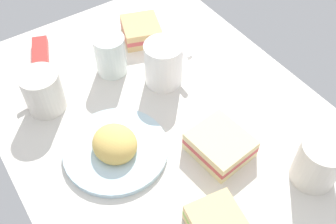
{
  "coord_description": "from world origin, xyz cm",
  "views": [
    {
      "loc": [
        -42.52,
        28.65,
        65.5
      ],
      "look_at": [
        0.0,
        0.0,
        5.0
      ],
      "focal_mm": 41.74,
      "sensor_mm": 36.0,
      "label": 1
    }
  ],
  "objects_px": {
    "coffee_mug_spare": "(43,91)",
    "sandwich_side": "(141,31)",
    "sandwich_extra": "(220,145)",
    "snack_bar": "(40,55)",
    "coffee_mug_milky": "(318,162)",
    "coffee_mug_black": "(164,63)",
    "glass_of_milk": "(111,57)",
    "plate_of_food": "(115,147)"
  },
  "relations": [
    {
      "from": "coffee_mug_black",
      "to": "coffee_mug_milky",
      "type": "xyz_separation_m",
      "value": [
        -0.36,
        -0.09,
        -0.0
      ]
    },
    {
      "from": "coffee_mug_black",
      "to": "sandwich_extra",
      "type": "height_order",
      "value": "coffee_mug_black"
    },
    {
      "from": "sandwich_extra",
      "to": "glass_of_milk",
      "type": "bearing_deg",
      "value": 10.91
    },
    {
      "from": "sandwich_side",
      "to": "glass_of_milk",
      "type": "relative_size",
      "value": 1.29
    },
    {
      "from": "coffee_mug_black",
      "to": "glass_of_milk",
      "type": "relative_size",
      "value": 1.12
    },
    {
      "from": "glass_of_milk",
      "to": "coffee_mug_black",
      "type": "bearing_deg",
      "value": -139.91
    },
    {
      "from": "glass_of_milk",
      "to": "sandwich_side",
      "type": "bearing_deg",
      "value": -61.67
    },
    {
      "from": "sandwich_extra",
      "to": "snack_bar",
      "type": "height_order",
      "value": "sandwich_extra"
    },
    {
      "from": "coffee_mug_black",
      "to": "sandwich_extra",
      "type": "relative_size",
      "value": 0.89
    },
    {
      "from": "sandwich_side",
      "to": "coffee_mug_black",
      "type": "bearing_deg",
      "value": 166.63
    },
    {
      "from": "glass_of_milk",
      "to": "snack_bar",
      "type": "bearing_deg",
      "value": 43.23
    },
    {
      "from": "glass_of_milk",
      "to": "snack_bar",
      "type": "relative_size",
      "value": 0.77
    },
    {
      "from": "coffee_mug_spare",
      "to": "glass_of_milk",
      "type": "distance_m",
      "value": 0.17
    },
    {
      "from": "plate_of_food",
      "to": "sandwich_side",
      "type": "distance_m",
      "value": 0.35
    },
    {
      "from": "coffee_mug_milky",
      "to": "sandwich_extra",
      "type": "xyz_separation_m",
      "value": [
        0.14,
        0.11,
        -0.03
      ]
    },
    {
      "from": "sandwich_side",
      "to": "sandwich_extra",
      "type": "xyz_separation_m",
      "value": [
        -0.38,
        0.06,
        0.0
      ]
    },
    {
      "from": "coffee_mug_milky",
      "to": "sandwich_side",
      "type": "distance_m",
      "value": 0.53
    },
    {
      "from": "coffee_mug_milky",
      "to": "glass_of_milk",
      "type": "distance_m",
      "value": 0.49
    },
    {
      "from": "plate_of_food",
      "to": "coffee_mug_spare",
      "type": "bearing_deg",
      "value": 18.99
    },
    {
      "from": "coffee_mug_spare",
      "to": "sandwich_side",
      "type": "xyz_separation_m",
      "value": [
        0.08,
        -0.29,
        -0.03
      ]
    },
    {
      "from": "plate_of_food",
      "to": "coffee_mug_black",
      "type": "relative_size",
      "value": 1.94
    },
    {
      "from": "coffee_mug_black",
      "to": "sandwich_side",
      "type": "relative_size",
      "value": 0.86
    },
    {
      "from": "snack_bar",
      "to": "coffee_mug_black",
      "type": "bearing_deg",
      "value": -116.91
    },
    {
      "from": "coffee_mug_black",
      "to": "coffee_mug_spare",
      "type": "relative_size",
      "value": 1.02
    },
    {
      "from": "coffee_mug_milky",
      "to": "sandwich_extra",
      "type": "bearing_deg",
      "value": 37.57
    },
    {
      "from": "snack_bar",
      "to": "coffee_mug_milky",
      "type": "bearing_deg",
      "value": -132.51
    },
    {
      "from": "coffee_mug_spare",
      "to": "coffee_mug_milky",
      "type": "bearing_deg",
      "value": -142.3
    },
    {
      "from": "plate_of_food",
      "to": "coffee_mug_black",
      "type": "height_order",
      "value": "coffee_mug_black"
    },
    {
      "from": "coffee_mug_milky",
      "to": "plate_of_food",
      "type": "bearing_deg",
      "value": 47.43
    },
    {
      "from": "plate_of_food",
      "to": "snack_bar",
      "type": "height_order",
      "value": "plate_of_food"
    },
    {
      "from": "plate_of_food",
      "to": "coffee_mug_black",
      "type": "distance_m",
      "value": 0.22
    },
    {
      "from": "plate_of_food",
      "to": "coffee_mug_milky",
      "type": "distance_m",
      "value": 0.38
    },
    {
      "from": "plate_of_food",
      "to": "sandwich_extra",
      "type": "distance_m",
      "value": 0.2
    },
    {
      "from": "coffee_mug_milky",
      "to": "coffee_mug_black",
      "type": "bearing_deg",
      "value": 13.69
    },
    {
      "from": "coffee_mug_spare",
      "to": "sandwich_extra",
      "type": "height_order",
      "value": "coffee_mug_spare"
    },
    {
      "from": "coffee_mug_milky",
      "to": "sandwich_extra",
      "type": "height_order",
      "value": "coffee_mug_milky"
    },
    {
      "from": "plate_of_food",
      "to": "snack_bar",
      "type": "xyz_separation_m",
      "value": [
        0.34,
        0.02,
        -0.01
      ]
    },
    {
      "from": "coffee_mug_black",
      "to": "sandwich_extra",
      "type": "xyz_separation_m",
      "value": [
        -0.22,
        0.02,
        -0.03
      ]
    },
    {
      "from": "coffee_mug_spare",
      "to": "sandwich_extra",
      "type": "relative_size",
      "value": 0.87
    },
    {
      "from": "sandwich_side",
      "to": "glass_of_milk",
      "type": "distance_m",
      "value": 0.14
    },
    {
      "from": "sandwich_extra",
      "to": "glass_of_milk",
      "type": "distance_m",
      "value": 0.33
    },
    {
      "from": "coffee_mug_spare",
      "to": "glass_of_milk",
      "type": "relative_size",
      "value": 1.1
    }
  ]
}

